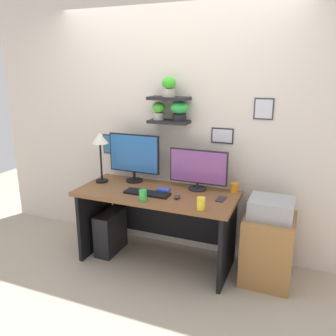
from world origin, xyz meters
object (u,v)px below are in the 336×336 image
Objects in this scene: computer_mouse at (177,197)px; scissors_tray at (163,190)px; desk_lamp at (100,143)px; monitor_left at (134,156)px; water_cup at (201,204)px; desk at (159,210)px; monitor_right at (198,169)px; pen_cup at (143,195)px; keyboard at (147,193)px; cell_phone at (221,199)px; computer_tower_left at (111,232)px; drawer_cabinet at (268,248)px; printer at (271,208)px; coffee_mug at (234,187)px.

computer_mouse reaches higher than scissors_tray.
computer_mouse is at bearing -10.44° from desk_lamp.
monitor_left is 4.66× the size of scissors_tray.
desk is at bearing 148.17° from water_cup.
scissors_tray is at bearing -17.69° from desk.
pen_cup is (-0.36, -0.49, -0.16)m from monitor_right.
computer_mouse is at bearing -0.19° from keyboard.
computer_tower_left is (-1.17, -0.02, -0.53)m from cell_phone.
desk_lamp is 1.92m from drawer_cabinet.
desk_lamp is 1.78m from printer.
cell_phone is 0.23× the size of drawer_cabinet.
printer is at bearing 18.70° from pen_cup.
drawer_cabinet is (0.54, 0.37, -0.49)m from water_cup.
scissors_tray is at bearing 50.81° from keyboard.
monitor_left is 0.52m from scissors_tray.
desk_lamp is at bearing -178.91° from drawer_cabinet.
computer_mouse is at bearing 32.12° from pen_cup.
scissors_tray is at bearing -178.26° from cell_phone.
cell_phone is 1.17× the size of scissors_tray.
monitor_left is at bearing 155.82° from scissors_tray.
desk is 0.23m from scissors_tray.
drawer_cabinet is (0.82, 0.20, -0.45)m from computer_mouse.
drawer_cabinet is at bearing 34.93° from water_cup.
desk is 2.77× the size of monitor_left.
cell_phone reaches higher than drawer_cabinet.
coffee_mug is 0.57m from water_cup.
monitor_right is 0.63m from pen_cup.
desk is 17.23× the size of coffee_mug.
water_cup is at bearing -14.36° from computer_tower_left.
printer is (1.01, 0.06, -0.06)m from scissors_tray.
desk_lamp reaches higher than computer_mouse.
desk_lamp reaches higher than drawer_cabinet.
desk is 0.62m from monitor_left.
printer reaches higher than computer_tower_left.
water_cup reaches higher than coffee_mug.
monitor_right is 0.39m from coffee_mug.
monitor_left is (-0.35, 0.16, 0.49)m from desk.
desk_lamp is at bearing 152.57° from pen_cup.
coffee_mug reaches higher than printer.
scissors_tray is (0.06, -0.02, 0.22)m from desk.
coffee_mug is (0.75, 0.37, 0.04)m from keyboard.
monitor_right reaches higher than cell_phone.
water_cup is at bearing -145.07° from drawer_cabinet.
cell_phone is (1.29, -0.04, -0.41)m from desk_lamp.
desk is 2.50× the size of drawer_cabinet.
printer is at bearing -9.42° from monitor_right.
cell_phone is 0.32m from water_cup.
pen_cup is (-0.64, -0.29, 0.05)m from cell_phone.
cell_phone is 1.40× the size of pen_cup.
drawer_cabinet is at bearing 2.39° from desk.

